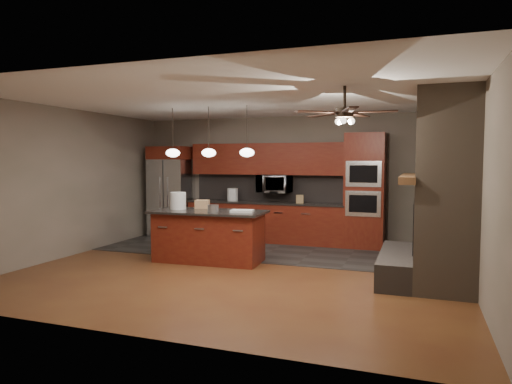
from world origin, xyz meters
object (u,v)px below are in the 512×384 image
at_px(kitchen_island, 209,236).
at_px(paint_tray, 242,211).
at_px(microwave, 274,184).
at_px(counter_bucket, 233,195).
at_px(white_bucket, 178,201).
at_px(counter_box, 300,199).
at_px(paint_can, 213,208).
at_px(cardboard_box, 202,204).
at_px(refrigerator, 171,192).
at_px(oven_tower, 365,191).

xyz_separation_m(kitchen_island, paint_tray, (0.64, 0.01, 0.47)).
height_order(microwave, counter_bucket, microwave).
bearing_deg(white_bucket, counter_box, 51.01).
relative_size(white_bucket, paint_can, 1.63).
xyz_separation_m(cardboard_box, counter_bucket, (-0.19, 1.93, 0.04)).
bearing_deg(counter_bucket, paint_tray, -63.53).
xyz_separation_m(refrigerator, counter_bucket, (1.55, 0.08, -0.03)).
bearing_deg(white_bucket, cardboard_box, 39.18).
xyz_separation_m(microwave, white_bucket, (-1.15, -2.27, -0.22)).
height_order(white_bucket, paint_tray, white_bucket).
distance_m(oven_tower, paint_can, 3.36).
relative_size(kitchen_island, paint_can, 10.78).
distance_m(oven_tower, white_bucket, 3.83).
distance_m(paint_can, counter_box, 2.57).
bearing_deg(oven_tower, kitchen_island, -137.93).
bearing_deg(white_bucket, oven_tower, 35.26).
bearing_deg(refrigerator, microwave, 2.95).
xyz_separation_m(oven_tower, microwave, (-1.98, 0.06, 0.11)).
bearing_deg(refrigerator, kitchen_island, -47.01).
height_order(microwave, paint_can, microwave).
xyz_separation_m(paint_can, paint_tray, (0.47, 0.19, -0.05)).
bearing_deg(counter_bucket, counter_box, -1.80).
distance_m(white_bucket, paint_tray, 1.29).
distance_m(oven_tower, refrigerator, 4.52).
bearing_deg(paint_tray, cardboard_box, 150.84).
relative_size(microwave, counter_bucket, 2.63).
bearing_deg(white_bucket, microwave, 63.06).
distance_m(refrigerator, paint_tray, 3.44).
xyz_separation_m(oven_tower, paint_can, (-2.31, -2.43, -0.21)).
distance_m(refrigerator, counter_box, 3.15).
bearing_deg(counter_bucket, white_bucket, -94.21).
relative_size(kitchen_island, cardboard_box, 8.38).
xyz_separation_m(white_bucket, paint_can, (0.81, -0.22, -0.09)).
height_order(paint_can, paint_tray, paint_can).
relative_size(kitchen_island, counter_bucket, 7.49).
distance_m(oven_tower, kitchen_island, 3.43).
relative_size(paint_can, counter_box, 1.12).
height_order(white_bucket, counter_bucket, white_bucket).
xyz_separation_m(paint_tray, cardboard_box, (-0.93, 0.31, 0.06)).
distance_m(refrigerator, kitchen_island, 3.03).
xyz_separation_m(oven_tower, counter_bucket, (-2.96, 0.01, -0.15)).
bearing_deg(white_bucket, counter_bucket, 85.79).
height_order(kitchen_island, paint_tray, paint_tray).
relative_size(refrigerator, counter_bucket, 7.70).
distance_m(microwave, counter_box, 0.69).
bearing_deg(cardboard_box, counter_bucket, 84.75).
distance_m(counter_bucket, counter_box, 1.59).
bearing_deg(paint_can, kitchen_island, 134.55).
height_order(cardboard_box, counter_box, cardboard_box).
xyz_separation_m(white_bucket, cardboard_box, (0.35, 0.29, -0.08)).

